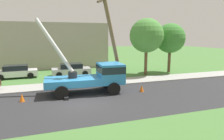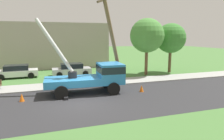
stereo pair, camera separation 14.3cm
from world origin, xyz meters
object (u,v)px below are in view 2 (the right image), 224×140
(utility_truck, at_px, (95,75))
(parked_sedan_silver, at_px, (72,69))
(leaning_utility_pole, at_px, (112,38))
(traffic_cone_behind, at_px, (22,98))
(traffic_cone_ahead, at_px, (142,88))
(roadside_tree_far, at_px, (171,38))
(parked_sedan_white, at_px, (17,71))
(roadside_tree_near, at_px, (147,36))

(utility_truck, distance_m, parked_sedan_silver, 7.88)
(leaning_utility_pole, distance_m, traffic_cone_behind, 8.70)
(traffic_cone_ahead, xyz_separation_m, parked_sedan_silver, (-4.63, 8.89, 0.43))
(traffic_cone_ahead, xyz_separation_m, traffic_cone_behind, (-9.20, 0.36, 0.00))
(traffic_cone_behind, xyz_separation_m, roadside_tree_far, (16.63, 6.76, 4.00))
(utility_truck, xyz_separation_m, traffic_cone_behind, (-5.48, -0.74, -1.13))
(leaning_utility_pole, xyz_separation_m, parked_sedan_white, (-8.78, 7.11, -3.70))
(parked_sedan_white, height_order, parked_sedan_silver, same)
(utility_truck, height_order, traffic_cone_ahead, utility_truck)
(parked_sedan_white, bearing_deg, utility_truck, -50.55)
(traffic_cone_ahead, bearing_deg, leaning_utility_pole, 127.80)
(utility_truck, height_order, roadside_tree_far, roadside_tree_far)
(utility_truck, relative_size, traffic_cone_behind, 12.06)
(leaning_utility_pole, bearing_deg, traffic_cone_behind, -165.25)
(parked_sedan_silver, height_order, roadside_tree_near, roadside_tree_near)
(traffic_cone_behind, height_order, parked_sedan_silver, parked_sedan_silver)
(utility_truck, xyz_separation_m, leaning_utility_pole, (1.92, 1.21, 3.00))
(utility_truck, distance_m, roadside_tree_near, 9.83)
(leaning_utility_pole, height_order, roadside_tree_near, leaning_utility_pole)
(utility_truck, relative_size, leaning_utility_pole, 0.78)
(traffic_cone_ahead, xyz_separation_m, roadside_tree_near, (3.81, 6.54, 4.33))
(traffic_cone_behind, distance_m, parked_sedan_white, 9.18)
(traffic_cone_ahead, bearing_deg, parked_sedan_white, 138.28)
(utility_truck, bearing_deg, roadside_tree_near, 35.89)
(leaning_utility_pole, bearing_deg, roadside_tree_near, 37.07)
(traffic_cone_ahead, bearing_deg, roadside_tree_far, 43.78)
(roadside_tree_far, bearing_deg, roadside_tree_near, -170.86)
(parked_sedan_silver, height_order, roadside_tree_far, roadside_tree_far)
(parked_sedan_white, xyz_separation_m, roadside_tree_near, (14.38, -2.88, 3.90))
(leaning_utility_pole, height_order, parked_sedan_silver, leaning_utility_pole)
(leaning_utility_pole, height_order, parked_sedan_white, leaning_utility_pole)
(traffic_cone_behind, bearing_deg, leaning_utility_pole, 14.75)
(parked_sedan_silver, relative_size, roadside_tree_far, 0.72)
(roadside_tree_near, bearing_deg, parked_sedan_silver, 164.44)
(traffic_cone_ahead, relative_size, roadside_tree_near, 0.08)
(parked_sedan_silver, bearing_deg, leaning_utility_pole, -66.64)
(roadside_tree_near, bearing_deg, leaning_utility_pole, -142.93)
(utility_truck, xyz_separation_m, traffic_cone_ahead, (3.71, -1.09, -1.13))
(roadside_tree_near, bearing_deg, traffic_cone_behind, -154.58)
(leaning_utility_pole, height_order, traffic_cone_behind, leaning_utility_pole)
(roadside_tree_near, distance_m, roadside_tree_far, 3.68)
(utility_truck, bearing_deg, parked_sedan_white, 129.45)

